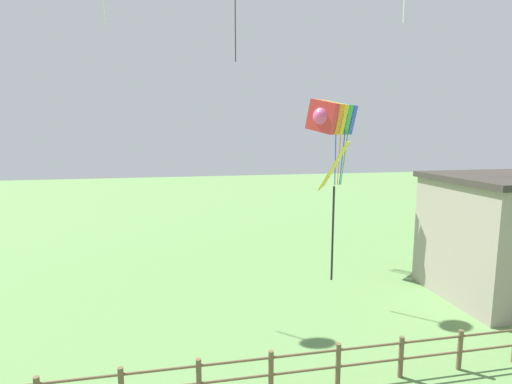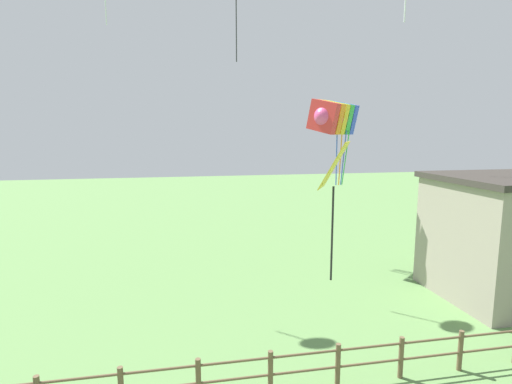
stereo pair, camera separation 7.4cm
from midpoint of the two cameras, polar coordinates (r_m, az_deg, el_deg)
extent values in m
cylinder|color=brown|center=(11.26, -8.03, -25.18)|extent=(0.14, 0.14, 1.21)
cylinder|color=brown|center=(11.47, 2.28, -24.39)|extent=(0.14, 0.14, 1.21)
cylinder|color=brown|center=(11.98, 11.80, -23.02)|extent=(0.14, 0.14, 1.21)
cylinder|color=brown|center=(12.74, 20.17, -21.31)|extent=(0.14, 0.14, 1.21)
cylinder|color=brown|center=(13.72, 27.30, -19.49)|extent=(0.14, 0.14, 1.21)
cylinder|color=brown|center=(11.25, 2.30, -22.58)|extent=(18.73, 0.07, 0.07)
cylinder|color=brown|center=(11.51, 2.28, -24.64)|extent=(18.73, 0.07, 0.07)
ellipsoid|color=#E54C8C|center=(21.04, 11.04, 10.48)|extent=(3.19, 3.00, 1.75)
cube|color=red|center=(20.27, 9.68, 10.60)|extent=(1.36, 1.65, 1.78)
cube|color=orange|center=(20.66, 10.37, 10.54)|extent=(1.36, 1.65, 1.78)
cube|color=yellow|center=(21.04, 11.04, 10.48)|extent=(1.36, 1.65, 1.78)
cube|color=green|center=(21.43, 11.68, 10.43)|extent=(1.36, 1.65, 1.78)
cube|color=blue|center=(21.82, 12.31, 10.37)|extent=(1.36, 1.65, 1.78)
cylinder|color=blue|center=(20.91, 11.53, 4.74)|extent=(0.24, 0.43, 2.83)
cylinder|color=orange|center=(21.02, 12.06, 4.74)|extent=(0.12, 0.45, 2.83)
cylinder|color=blue|center=(21.13, 12.48, 4.75)|extent=(0.12, 0.45, 2.83)
cylinder|color=green|center=(21.24, 12.77, 4.76)|extent=(0.24, 0.43, 2.83)
cube|color=yellow|center=(9.29, 11.33, 3.77)|extent=(0.96, 1.06, 1.08)
cylinder|color=black|center=(9.56, 11.04, -5.91)|extent=(0.05, 0.05, 2.25)
cylinder|color=silver|center=(19.03, -20.61, 24.00)|extent=(0.05, 0.05, 1.72)
cylinder|color=#333338|center=(18.80, -2.71, 22.12)|extent=(0.05, 0.05, 2.68)
camera|label=1|loc=(0.04, -89.82, 0.03)|focal=28.00mm
camera|label=2|loc=(0.04, 90.18, -0.03)|focal=28.00mm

